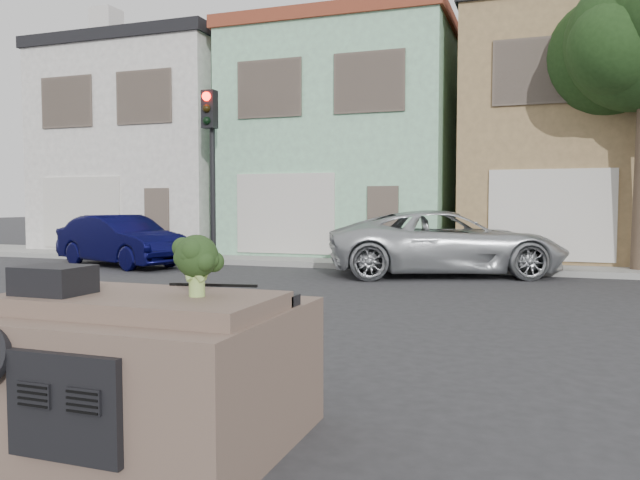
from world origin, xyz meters
The scene contains 12 objects.
ground_plane centered at (0.00, 0.00, 0.00)m, with size 120.00×120.00×0.00m, color #303033.
sidewalk centered at (0.00, 10.50, 0.07)m, with size 40.00×3.00×0.15m, color gray.
townhouse_white centered at (-11.00, 14.50, 3.77)m, with size 7.20×8.20×7.55m, color silver.
townhouse_mint centered at (-3.50, 14.50, 3.77)m, with size 7.20×8.20×7.55m, color #97D5AB.
townhouse_tan centered at (4.00, 14.50, 3.77)m, with size 7.20×8.20×7.55m, color #987A4F.
navy_sedan centered at (-8.34, 7.71, 0.00)m, with size 1.51×4.34×1.43m, color black.
silver_pickup centered at (0.52, 8.51, 0.00)m, with size 2.63×5.71×1.59m, color #B5B8BC.
traffic_signal centered at (-6.50, 9.50, 2.55)m, with size 0.40×0.40×5.10m, color black.
car_dashboard centered at (0.00, -3.00, 0.56)m, with size 2.00×1.80×1.12m, color brown.
instrument_hump centered at (-0.58, -3.35, 1.22)m, with size 0.48×0.38×0.20m, color black.
wiper_arm centered at (0.28, -2.62, 1.13)m, with size 0.70×0.03×0.02m, color black.
broccoli centered at (0.43, -3.12, 1.34)m, with size 0.36×0.36×0.44m, color #1C3113.
Camera 1 is at (2.63, -6.85, 1.76)m, focal length 35.00 mm.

